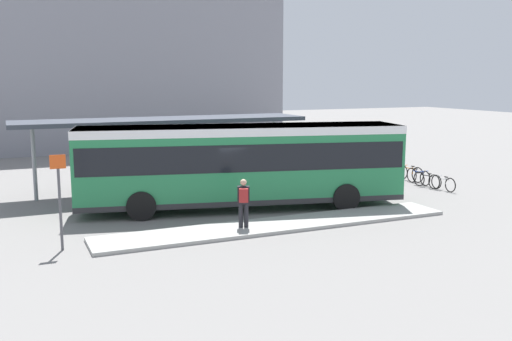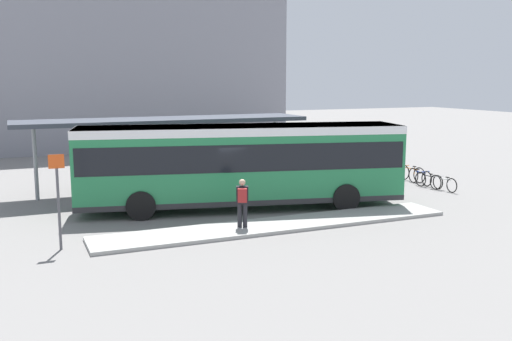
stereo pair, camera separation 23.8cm
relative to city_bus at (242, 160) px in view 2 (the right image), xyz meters
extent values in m
plane|color=slate|center=(-0.01, 0.00, -1.86)|extent=(120.00, 120.00, 0.00)
cube|color=#9E9E99|center=(0.09, -3.08, -1.80)|extent=(12.47, 1.80, 0.12)
cube|color=#237A47|center=(-0.01, 0.00, -0.09)|extent=(12.41, 5.12, 2.83)
cube|color=white|center=(-0.01, 0.00, 1.17)|extent=(12.44, 5.15, 0.30)
cube|color=black|center=(-0.01, 0.00, 0.25)|extent=(12.18, 5.10, 0.99)
cube|color=black|center=(5.90, -1.34, 0.25)|extent=(0.59, 2.26, 1.09)
cube|color=#28282B|center=(-0.01, 0.00, -1.41)|extent=(12.43, 5.14, 0.20)
cylinder|color=black|center=(3.93, 0.34, -1.34)|extent=(1.08, 0.50, 1.04)
cylinder|color=black|center=(3.40, -2.00, -1.34)|extent=(1.08, 0.50, 1.04)
cylinder|color=black|center=(-3.42, 2.01, -1.34)|extent=(1.08, 0.50, 1.04)
cylinder|color=black|center=(-3.95, -0.34, -1.34)|extent=(1.08, 0.50, 1.04)
cylinder|color=#232328|center=(-1.28, -3.03, -1.35)|extent=(0.15, 0.15, 0.78)
cylinder|color=#232328|center=(-1.12, -3.09, -1.35)|extent=(0.15, 0.15, 0.78)
cube|color=black|center=(-1.20, -3.06, -0.66)|extent=(0.44, 0.34, 0.59)
cube|color=maroon|center=(-1.28, -3.25, -0.63)|extent=(0.34, 0.28, 0.45)
sphere|color=tan|center=(-1.20, -3.06, -0.24)|extent=(0.21, 0.21, 0.21)
torus|color=black|center=(9.54, 0.05, -1.54)|extent=(0.05, 0.65, 0.65)
torus|color=black|center=(9.55, -0.82, -1.54)|extent=(0.05, 0.65, 0.65)
cylinder|color=silver|center=(9.55, -0.39, -1.33)|extent=(0.04, 0.68, 0.04)
cylinder|color=silver|center=(9.55, -0.54, -1.38)|extent=(0.04, 0.04, 0.32)
cube|color=black|center=(9.55, -0.54, -1.22)|extent=(0.07, 0.18, 0.04)
cylinder|color=silver|center=(9.54, -0.04, -1.25)|extent=(0.48, 0.04, 0.03)
torus|color=black|center=(9.28, 0.92, -1.52)|extent=(0.11, 0.68, 0.68)
torus|color=black|center=(9.37, 0.00, -1.52)|extent=(0.11, 0.68, 0.68)
cylinder|color=black|center=(9.32, 0.46, -1.30)|extent=(0.11, 0.72, 0.04)
cylinder|color=black|center=(9.34, 0.29, -1.36)|extent=(0.04, 0.04, 0.33)
cube|color=black|center=(9.34, 0.29, -1.19)|extent=(0.09, 0.19, 0.04)
cylinder|color=black|center=(9.28, 0.82, -1.22)|extent=(0.48, 0.08, 0.03)
torus|color=black|center=(9.54, 0.81, -1.50)|extent=(0.06, 0.72, 0.72)
torus|color=black|center=(9.56, 1.79, -1.50)|extent=(0.06, 0.72, 0.72)
cylinder|color=#2847AD|center=(9.55, 1.30, -1.27)|extent=(0.05, 0.76, 0.04)
cylinder|color=#2847AD|center=(9.55, 1.48, -1.32)|extent=(0.04, 0.04, 0.35)
cube|color=black|center=(9.55, 1.48, -1.15)|extent=(0.07, 0.18, 0.04)
cylinder|color=#2847AD|center=(9.54, 0.91, -1.18)|extent=(0.48, 0.04, 0.03)
torus|color=black|center=(9.66, 2.66, -1.48)|extent=(0.14, 0.76, 0.76)
torus|color=black|center=(9.78, 1.63, -1.48)|extent=(0.14, 0.76, 0.76)
cylinder|color=orange|center=(9.72, 2.15, -1.23)|extent=(0.13, 0.80, 0.04)
cylinder|color=orange|center=(9.74, 1.96, -1.30)|extent=(0.04, 0.04, 0.37)
cube|color=black|center=(9.74, 1.96, -1.11)|extent=(0.09, 0.19, 0.04)
cylinder|color=orange|center=(9.67, 2.56, -1.15)|extent=(0.48, 0.09, 0.03)
cube|color=#383D47|center=(-1.79, 4.66, 1.26)|extent=(12.63, 2.76, 0.18)
cylinder|color=gray|center=(-7.15, 4.66, -0.34)|extent=(0.16, 0.16, 3.03)
cylinder|color=gray|center=(3.58, 4.66, -0.34)|extent=(0.16, 0.16, 3.03)
cylinder|color=gray|center=(-1.79, 4.66, -0.34)|extent=(0.16, 0.16, 3.03)
cylinder|color=slate|center=(-2.20, 2.17, -1.55)|extent=(0.76, 0.76, 0.62)
sphere|color=#286B2D|center=(-2.20, 2.17, -0.92)|extent=(0.87, 0.87, 0.87)
cylinder|color=#4C4C51|center=(-6.84, -2.91, -0.66)|extent=(0.08, 0.08, 2.40)
cube|color=#D84C19|center=(-6.84, -2.91, 0.74)|extent=(0.44, 0.03, 0.40)
cube|color=gray|center=(-1.35, 24.94, 4.30)|extent=(24.95, 12.23, 12.31)
camera|label=1|loc=(-8.16, -19.79, 3.08)|focal=40.00mm
camera|label=2|loc=(-7.94, -19.89, 3.08)|focal=40.00mm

